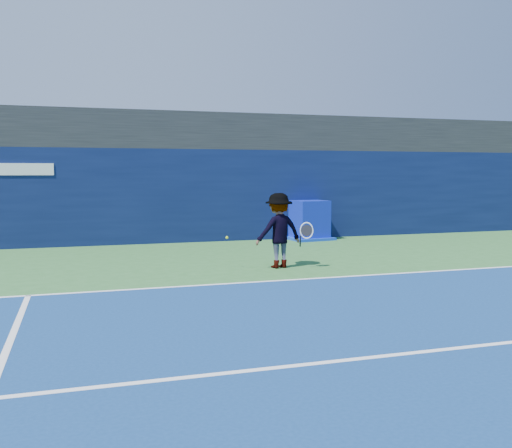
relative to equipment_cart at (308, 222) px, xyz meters
name	(u,v)px	position (x,y,z in m)	size (l,w,h in m)	color
ground	(349,315)	(-3.32, -9.68, -0.60)	(80.00, 80.00, 0.00)	#306A2F
baseline	(284,280)	(-3.32, -6.68, -0.59)	(24.00, 0.10, 0.01)	white
service_line	(420,352)	(-3.32, -11.68, -0.59)	(24.00, 0.10, 0.01)	white
stadium_band	(200,133)	(-3.32, 1.82, 3.00)	(36.00, 3.00, 1.20)	black
back_wall_assembly	(206,195)	(-3.33, 0.82, 0.90)	(36.00, 1.03, 3.00)	#0B153C
equipment_cart	(308,222)	(0.00, 0.00, 0.00)	(1.55, 1.55, 1.32)	#0B1AA1
tennis_player	(279,231)	(-2.88, -5.09, 0.29)	(1.37, 0.82, 1.78)	white
tennis_ball	(227,238)	(-4.11, -4.93, 0.15)	(0.07, 0.07, 0.07)	#BCD918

